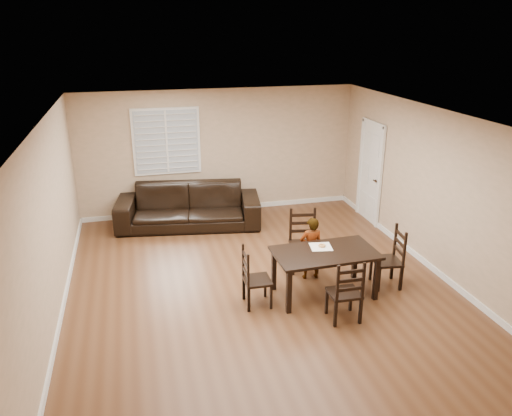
# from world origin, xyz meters

# --- Properties ---
(ground) EXTENTS (7.00, 7.00, 0.00)m
(ground) POSITION_xyz_m (0.00, 0.00, 0.00)
(ground) COLOR brown
(ground) RESTS_ON ground
(room) EXTENTS (6.04, 7.04, 2.72)m
(room) POSITION_xyz_m (0.04, 0.18, 1.81)
(room) COLOR tan
(room) RESTS_ON ground
(dining_table) EXTENTS (1.58, 0.92, 0.73)m
(dining_table) POSITION_xyz_m (0.89, -0.55, 0.64)
(dining_table) COLOR black
(dining_table) RESTS_ON ground
(chair_near) EXTENTS (0.53, 0.51, 1.04)m
(chair_near) POSITION_xyz_m (0.89, 0.44, 0.47)
(chair_near) COLOR black
(chair_near) RESTS_ON ground
(chair_far) EXTENTS (0.44, 0.41, 0.95)m
(chair_far) POSITION_xyz_m (0.91, -1.38, 0.43)
(chair_far) COLOR black
(chair_far) RESTS_ON ground
(chair_left) EXTENTS (0.40, 0.42, 0.92)m
(chair_left) POSITION_xyz_m (-0.29, -0.58, 0.42)
(chair_left) COLOR black
(chair_left) RESTS_ON ground
(chair_right) EXTENTS (0.47, 0.49, 0.99)m
(chair_right) POSITION_xyz_m (2.08, -0.54, 0.45)
(chair_right) COLOR black
(chair_right) RESTS_ON ground
(child) EXTENTS (0.39, 0.26, 1.06)m
(child) POSITION_xyz_m (0.88, 0.01, 0.53)
(child) COLOR gray
(child) RESTS_ON ground
(napkin) EXTENTS (0.37, 0.37, 0.00)m
(napkin) POSITION_xyz_m (0.89, -0.38, 0.73)
(napkin) COLOR silver
(napkin) RESTS_ON dining_table
(donut) EXTENTS (0.11, 0.11, 0.04)m
(donut) POSITION_xyz_m (0.91, -0.38, 0.75)
(donut) COLOR #C28445
(donut) RESTS_ON napkin
(sofa) EXTENTS (3.04, 1.57, 0.85)m
(sofa) POSITION_xyz_m (-0.78, 2.78, 0.42)
(sofa) COLOR black
(sofa) RESTS_ON ground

